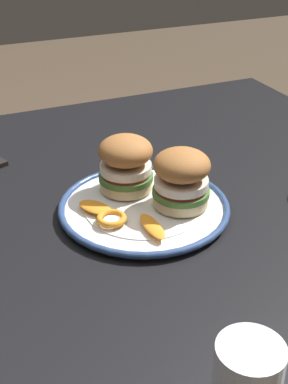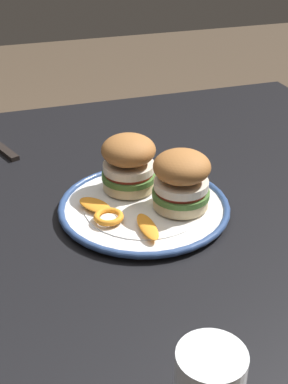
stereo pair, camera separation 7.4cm
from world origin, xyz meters
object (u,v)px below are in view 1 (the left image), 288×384
Objects in this scene: dining_table at (137,249)px; sandwich_half_right at (181,177)px; dinner_plate at (144,207)px; sandwich_half_left at (128,162)px.

sandwich_half_right is at bearing -31.70° from dining_table.
sandwich_half_right reaches higher than dinner_plate.
sandwich_half_left reaches higher than dinner_plate.
sandwich_half_right is at bearing -55.33° from sandwich_half_left.
sandwich_half_right is (0.06, -0.09, 0.00)m from sandwich_half_left.
dining_table is 0.17m from sandwich_half_right.
dinner_plate is 0.09m from sandwich_half_right.
dining_table is 0.16m from sandwich_half_left.
dining_table is at bearing 118.93° from dinner_plate.
sandwich_half_left and sandwich_half_right have the same top height.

